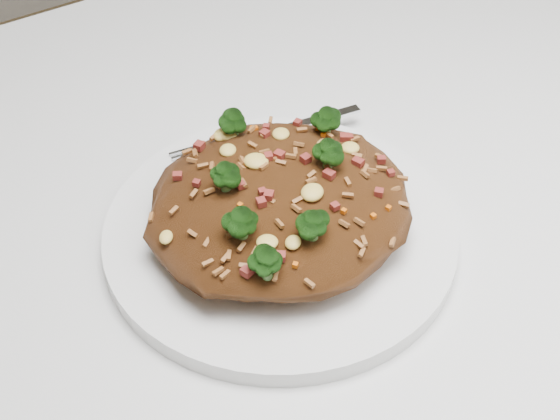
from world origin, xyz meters
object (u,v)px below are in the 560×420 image
object	(u,v)px
fried_rice	(280,196)
fork	(278,131)
dining_table	(155,388)
plate	(280,232)

from	to	relation	value
fried_rice	fork	bearing A→B (deg)	57.49
dining_table	fork	distance (m)	0.22
dining_table	plate	bearing A→B (deg)	1.90
plate	dining_table	bearing A→B (deg)	-178.10
fried_rice	plate	bearing A→B (deg)	32.50
dining_table	fork	world-z (taller)	fork
fork	dining_table	bearing A→B (deg)	-142.71
dining_table	fried_rice	bearing A→B (deg)	1.85
dining_table	fork	size ratio (longest dim) A/B	7.39
fried_rice	dining_table	bearing A→B (deg)	-178.15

